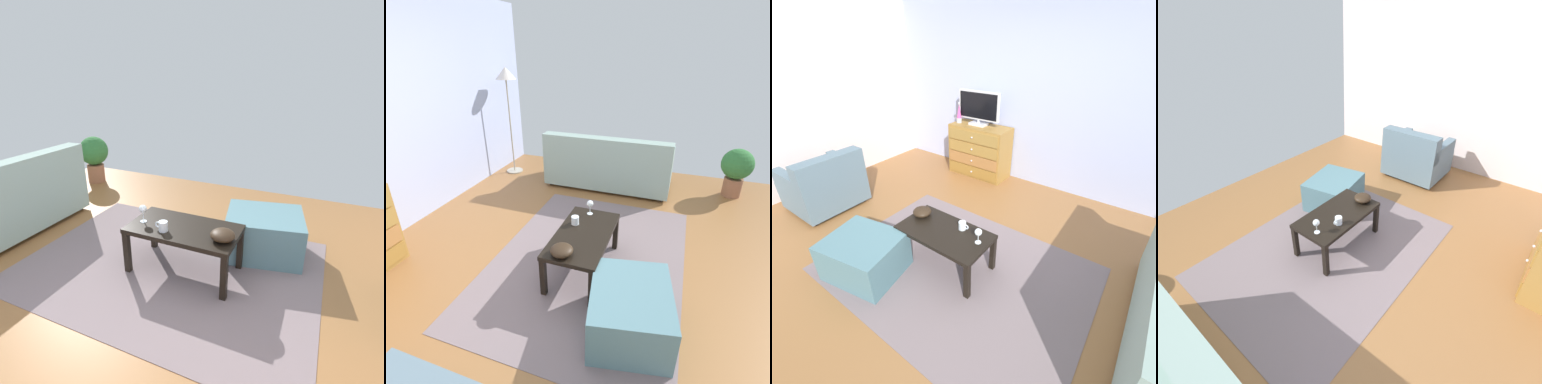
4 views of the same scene
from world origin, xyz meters
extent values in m
cube|color=brown|center=(0.00, 0.00, -0.03)|extent=(5.99, 4.80, 0.05)
cube|color=#A7B2D7|center=(0.00, 2.16, 1.33)|extent=(5.99, 0.12, 2.67)
cube|color=silver|center=(-2.76, 0.00, 1.33)|extent=(0.12, 4.80, 2.67)
cube|color=slate|center=(0.20, -0.20, 0.00)|extent=(2.60, 1.90, 0.01)
cube|color=olive|center=(-0.88, 1.85, 0.43)|extent=(0.99, 0.45, 0.85)
cube|color=olive|center=(-0.88, 1.62, 0.13)|extent=(0.93, 0.02, 0.18)
sphere|color=silver|center=(-0.88, 1.60, 0.13)|extent=(0.03, 0.03, 0.03)
cube|color=#9E6836|center=(-0.88, 1.62, 0.33)|extent=(0.93, 0.02, 0.18)
sphere|color=silver|center=(-0.88, 1.60, 0.33)|extent=(0.03, 0.03, 0.03)
cube|color=olive|center=(-0.88, 1.62, 0.53)|extent=(0.93, 0.02, 0.18)
sphere|color=silver|center=(-0.88, 1.60, 0.53)|extent=(0.03, 0.03, 0.03)
cube|color=olive|center=(-0.88, 1.62, 0.72)|extent=(0.93, 0.02, 0.18)
sphere|color=silver|center=(-0.88, 1.60, 0.72)|extent=(0.03, 0.03, 0.03)
cube|color=silver|center=(-0.93, 1.87, 0.87)|extent=(0.28, 0.18, 0.04)
cylinder|color=silver|center=(-0.93, 1.87, 0.92)|extent=(0.04, 0.04, 0.05)
cube|color=silver|center=(-0.93, 1.87, 1.16)|extent=(0.73, 0.05, 0.44)
cube|color=black|center=(-0.93, 1.85, 1.16)|extent=(0.68, 0.01, 0.39)
cylinder|color=#B7B7BC|center=(-1.27, 1.80, 0.89)|extent=(0.09, 0.09, 0.08)
cone|color=#D84C99|center=(-1.27, 1.80, 1.04)|extent=(0.08, 0.08, 0.22)
cylinder|color=#B7B7BC|center=(-1.27, 1.80, 1.17)|extent=(0.04, 0.04, 0.03)
cube|color=black|center=(-0.39, 0.03, 0.19)|extent=(0.05, 0.05, 0.39)
cube|color=black|center=(0.49, 0.03, 0.19)|extent=(0.05, 0.05, 0.39)
cube|color=black|center=(-0.39, -0.41, 0.19)|extent=(0.05, 0.05, 0.39)
cube|color=black|center=(0.49, -0.41, 0.19)|extent=(0.05, 0.05, 0.39)
cube|color=black|center=(0.05, -0.19, 0.41)|extent=(0.94, 0.51, 0.04)
cylinder|color=silver|center=(0.41, -0.14, 0.43)|extent=(0.06, 0.06, 0.00)
cylinder|color=silver|center=(0.41, -0.14, 0.48)|extent=(0.01, 0.01, 0.09)
sphere|color=silver|center=(0.41, -0.14, 0.55)|extent=(0.07, 0.07, 0.07)
cylinder|color=silver|center=(0.17, -0.06, 0.47)|extent=(0.08, 0.08, 0.08)
torus|color=silver|center=(0.22, -0.06, 0.47)|extent=(0.05, 0.01, 0.05)
ellipsoid|color=black|center=(-0.32, -0.12, 0.47)|extent=(0.20, 0.20, 0.09)
cylinder|color=#332319|center=(1.80, 0.94, 0.03)|extent=(0.05, 0.05, 0.05)
cylinder|color=#332319|center=(-2.37, 0.07, 0.03)|extent=(0.05, 0.05, 0.05)
cylinder|color=#332319|center=(-2.37, -0.65, 0.03)|extent=(0.05, 0.05, 0.05)
cylinder|color=#332319|center=(-1.73, 0.07, 0.03)|extent=(0.05, 0.05, 0.05)
cylinder|color=#332319|center=(-1.73, -0.65, 0.03)|extent=(0.05, 0.05, 0.05)
cube|color=slate|center=(-2.05, -0.29, 0.23)|extent=(0.80, 0.88, 0.37)
cube|color=slate|center=(-1.75, -0.29, 0.62)|extent=(0.20, 0.88, 0.40)
cube|color=slate|center=(-2.05, 0.09, 0.52)|extent=(0.76, 0.12, 0.20)
cube|color=slate|center=(-2.05, -0.67, 0.52)|extent=(0.76, 0.12, 0.20)
cylinder|color=#9F8D53|center=(-2.30, -0.21, 0.50)|extent=(0.16, 0.40, 0.16)
cube|color=slate|center=(-0.52, -0.76, 0.21)|extent=(0.80, 0.73, 0.41)
camera|label=1|loc=(-0.96, 1.88, 1.65)|focal=28.65mm
camera|label=2|loc=(-2.21, -0.93, 2.03)|focal=28.03mm
camera|label=3|loc=(1.47, -1.81, 2.10)|focal=25.34mm
camera|label=4|loc=(1.89, 1.49, 2.28)|focal=26.28mm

